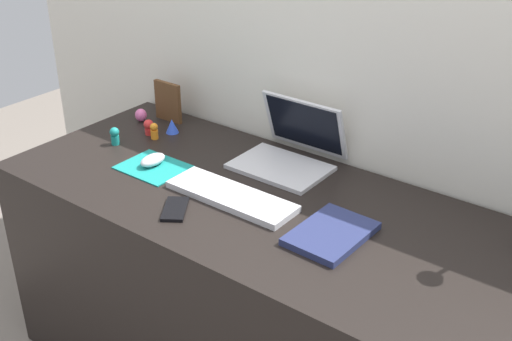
{
  "coord_description": "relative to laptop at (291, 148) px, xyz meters",
  "views": [
    {
      "loc": [
        0.97,
        -1.32,
        1.69
      ],
      "look_at": [
        -0.03,
        0.0,
        0.83
      ],
      "focal_mm": 45.13,
      "sensor_mm": 36.0,
      "label": 1
    }
  ],
  "objects": [
    {
      "name": "back_wall",
      "position": [
        0.08,
        0.14,
        -0.11
      ],
      "size": [
        2.9,
        0.05,
        1.37
      ],
      "primitive_type": "cube",
      "color": "silver",
      "rests_on": "ground_plane"
    },
    {
      "name": "desk",
      "position": [
        0.08,
        -0.25,
        -0.42
      ],
      "size": [
        1.7,
        0.7,
        0.74
      ],
      "primitive_type": "cube",
      "color": "black",
      "rests_on": "ground_plane"
    },
    {
      "name": "laptop",
      "position": [
        0.0,
        0.0,
        0.0
      ],
      "size": [
        0.3,
        0.28,
        0.21
      ],
      "color": "silver",
      "rests_on": "desk"
    },
    {
      "name": "keyboard",
      "position": [
        -0.0,
        -0.31,
        -0.04
      ],
      "size": [
        0.41,
        0.13,
        0.02
      ],
      "primitive_type": "cube",
      "color": "silver",
      "rests_on": "desk"
    },
    {
      "name": "mousepad",
      "position": [
        -0.33,
        -0.3,
        -0.05
      ],
      "size": [
        0.21,
        0.17,
        0.0
      ],
      "primitive_type": "cube",
      "color": "teal",
      "rests_on": "desk"
    },
    {
      "name": "mouse",
      "position": [
        -0.34,
        -0.29,
        -0.03
      ],
      "size": [
        0.06,
        0.1,
        0.03
      ],
      "primitive_type": "ellipsoid",
      "color": "silver",
      "rests_on": "mousepad"
    },
    {
      "name": "cell_phone",
      "position": [
        -0.09,
        -0.45,
        -0.05
      ],
      "size": [
        0.12,
        0.14,
        0.01
      ],
      "primitive_type": "cube",
      "rotation": [
        0.0,
        0.0,
        0.59
      ],
      "color": "black",
      "rests_on": "desk"
    },
    {
      "name": "notebook_pad",
      "position": [
        0.34,
        -0.3,
        -0.04
      ],
      "size": [
        0.18,
        0.25,
        0.02
      ],
      "primitive_type": "cube",
      "rotation": [
        0.0,
        0.0,
        -0.03
      ],
      "color": "navy",
      "rests_on": "desk"
    },
    {
      "name": "picture_frame",
      "position": [
        -0.57,
        0.01,
        0.02
      ],
      "size": [
        0.12,
        0.02,
        0.15
      ],
      "primitive_type": "cube",
      "color": "brown",
      "rests_on": "desk"
    },
    {
      "name": "toy_figurine_orange",
      "position": [
        -0.49,
        -0.14,
        -0.02
      ],
      "size": [
        0.03,
        0.03,
        0.06
      ],
      "color": "orange",
      "rests_on": "desk"
    },
    {
      "name": "toy_figurine_pink",
      "position": [
        -0.65,
        -0.05,
        -0.03
      ],
      "size": [
        0.04,
        0.04,
        0.05
      ],
      "primitive_type": "ellipsoid",
      "color": "pink",
      "rests_on": "desk"
    },
    {
      "name": "toy_figurine_blue",
      "position": [
        -0.48,
        -0.06,
        -0.03
      ],
      "size": [
        0.05,
        0.05,
        0.05
      ],
      "primitive_type": "cone",
      "color": "blue",
      "rests_on": "desk"
    },
    {
      "name": "toy_figurine_red",
      "position": [
        -0.53,
        -0.12,
        -0.02
      ],
      "size": [
        0.03,
        0.03,
        0.06
      ],
      "color": "red",
      "rests_on": "desk"
    },
    {
      "name": "toy_figurine_teal",
      "position": [
        -0.57,
        -0.26,
        -0.02
      ],
      "size": [
        0.03,
        0.03,
        0.06
      ],
      "color": "teal",
      "rests_on": "desk"
    }
  ]
}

